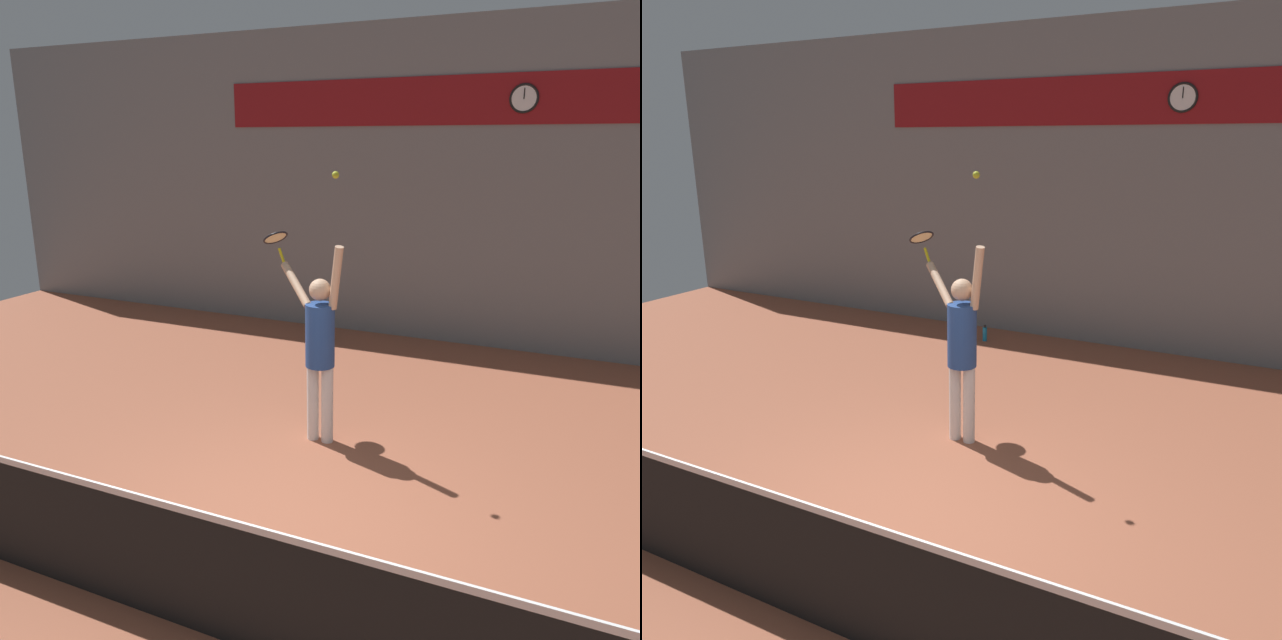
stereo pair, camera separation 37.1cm
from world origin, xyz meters
TOP-DOWN VIEW (x-y plane):
  - ground_plane at (0.00, 0.00)m, footprint 18.00×18.00m
  - back_wall at (0.00, 6.01)m, footprint 18.00×0.10m
  - sponsor_banner at (0.00, 5.95)m, footprint 7.53×0.02m
  - scoreboard_clock at (1.08, 5.93)m, footprint 0.41×0.04m
  - court_net at (0.00, -1.07)m, footprint 7.24×0.07m
  - tennis_player at (-0.34, 1.87)m, footprint 0.96×0.58m
  - tennis_racket at (-1.09, 2.32)m, footprint 0.37×0.38m
  - tennis_ball at (-0.11, 1.72)m, footprint 0.07×0.07m
  - water_bottle at (-1.64, 5.23)m, footprint 0.07×0.07m

SIDE VIEW (x-z plane):
  - ground_plane at x=0.00m, z-range 0.00..0.00m
  - water_bottle at x=-1.64m, z-range -0.01..0.26m
  - court_net at x=0.00m, z-range -0.03..1.03m
  - tennis_player at x=-0.34m, z-range 0.03..2.24m
  - tennis_racket at x=-1.09m, z-range 1.95..2.33m
  - back_wall at x=0.00m, z-range 0.00..5.00m
  - tennis_ball at x=-0.11m, z-range 2.87..2.94m
  - sponsor_banner at x=0.00m, z-range 3.45..4.16m
  - scoreboard_clock at x=1.08m, z-range 3.60..4.01m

